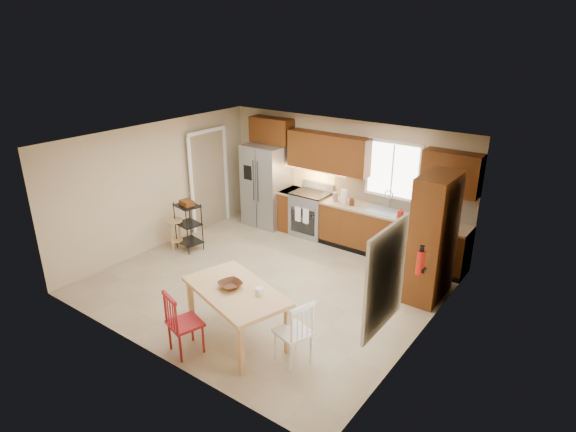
{
  "coord_description": "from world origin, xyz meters",
  "views": [
    {
      "loc": [
        4.68,
        -5.82,
        4.18
      ],
      "look_at": [
        0.14,
        0.4,
        1.15
      ],
      "focal_mm": 30.0,
      "sensor_mm": 36.0,
      "label": 1
    }
  ],
  "objects_px": {
    "dining_table": "(237,314)",
    "table_jar": "(259,292)",
    "utility_cart": "(189,226)",
    "chair_white": "(293,331)",
    "soap_bottle": "(401,212)",
    "refrigerator": "(267,185)",
    "range_stove": "(311,214)",
    "fire_extinguisher": "(421,263)",
    "chair_red": "(185,322)",
    "bar_stool": "(176,234)",
    "pantry": "(433,238)",
    "table_bowl": "(230,288)"
  },
  "relations": [
    {
      "from": "range_stove",
      "to": "chair_red",
      "type": "height_order",
      "value": "chair_red"
    },
    {
      "from": "chair_white",
      "to": "utility_cart",
      "type": "distance_m",
      "value": 4.06
    },
    {
      "from": "fire_extinguisher",
      "to": "chair_red",
      "type": "relative_size",
      "value": 0.39
    },
    {
      "from": "refrigerator",
      "to": "pantry",
      "type": "distance_m",
      "value": 4.23
    },
    {
      "from": "pantry",
      "to": "bar_stool",
      "type": "bearing_deg",
      "value": -165.76
    },
    {
      "from": "dining_table",
      "to": "utility_cart",
      "type": "distance_m",
      "value": 3.23
    },
    {
      "from": "table_jar",
      "to": "pantry",
      "type": "bearing_deg",
      "value": 61.45
    },
    {
      "from": "fire_extinguisher",
      "to": "chair_red",
      "type": "distance_m",
      "value": 3.36
    },
    {
      "from": "table_jar",
      "to": "dining_table",
      "type": "bearing_deg",
      "value": -164.05
    },
    {
      "from": "range_stove",
      "to": "chair_red",
      "type": "bearing_deg",
      "value": -78.98
    },
    {
      "from": "dining_table",
      "to": "table_bowl",
      "type": "xyz_separation_m",
      "value": [
        -0.1,
        0.0,
        0.4
      ]
    },
    {
      "from": "range_stove",
      "to": "soap_bottle",
      "type": "height_order",
      "value": "soap_bottle"
    },
    {
      "from": "dining_table",
      "to": "table_jar",
      "type": "distance_m",
      "value": 0.56
    },
    {
      "from": "table_bowl",
      "to": "bar_stool",
      "type": "bearing_deg",
      "value": 152.26
    },
    {
      "from": "pantry",
      "to": "bar_stool",
      "type": "height_order",
      "value": "pantry"
    },
    {
      "from": "chair_red",
      "to": "utility_cart",
      "type": "xyz_separation_m",
      "value": [
        -2.42,
        2.32,
        0.02
      ]
    },
    {
      "from": "table_jar",
      "to": "fire_extinguisher",
      "type": "bearing_deg",
      "value": 44.12
    },
    {
      "from": "fire_extinguisher",
      "to": "dining_table",
      "type": "distance_m",
      "value": 2.69
    },
    {
      "from": "refrigerator",
      "to": "fire_extinguisher",
      "type": "xyz_separation_m",
      "value": [
        4.33,
        -1.98,
        0.19
      ]
    },
    {
      "from": "refrigerator",
      "to": "soap_bottle",
      "type": "bearing_deg",
      "value": -0.45
    },
    {
      "from": "chair_red",
      "to": "chair_white",
      "type": "xyz_separation_m",
      "value": [
        1.3,
        0.7,
        0.0
      ]
    },
    {
      "from": "soap_bottle",
      "to": "table_jar",
      "type": "xyz_separation_m",
      "value": [
        -0.48,
        -3.53,
        -0.18
      ]
    },
    {
      "from": "refrigerator",
      "to": "fire_extinguisher",
      "type": "relative_size",
      "value": 5.06
    },
    {
      "from": "chair_red",
      "to": "table_bowl",
      "type": "distance_m",
      "value": 0.77
    },
    {
      "from": "fire_extinguisher",
      "to": "utility_cart",
      "type": "distance_m",
      "value": 4.78
    },
    {
      "from": "fire_extinguisher",
      "to": "dining_table",
      "type": "bearing_deg",
      "value": -139.63
    },
    {
      "from": "dining_table",
      "to": "soap_bottle",
      "type": "bearing_deg",
      "value": 94.1
    },
    {
      "from": "fire_extinguisher",
      "to": "chair_white",
      "type": "xyz_separation_m",
      "value": [
        -1.03,
        -1.63,
        -0.64
      ]
    },
    {
      "from": "refrigerator",
      "to": "soap_bottle",
      "type": "distance_m",
      "value": 3.18
    },
    {
      "from": "soap_bottle",
      "to": "bar_stool",
      "type": "distance_m",
      "value": 4.42
    },
    {
      "from": "utility_cart",
      "to": "fire_extinguisher",
      "type": "bearing_deg",
      "value": 11.64
    },
    {
      "from": "refrigerator",
      "to": "dining_table",
      "type": "xyz_separation_m",
      "value": [
        2.35,
        -3.66,
        -0.52
      ]
    },
    {
      "from": "fire_extinguisher",
      "to": "chair_white",
      "type": "height_order",
      "value": "fire_extinguisher"
    },
    {
      "from": "fire_extinguisher",
      "to": "pantry",
      "type": "bearing_deg",
      "value": 100.78
    },
    {
      "from": "utility_cart",
      "to": "chair_white",
      "type": "bearing_deg",
      "value": -12.07
    },
    {
      "from": "refrigerator",
      "to": "chair_white",
      "type": "height_order",
      "value": "refrigerator"
    },
    {
      "from": "refrigerator",
      "to": "range_stove",
      "type": "relative_size",
      "value": 1.98
    },
    {
      "from": "refrigerator",
      "to": "soap_bottle",
      "type": "xyz_separation_m",
      "value": [
        3.18,
        -0.02,
        0.09
      ]
    },
    {
      "from": "range_stove",
      "to": "chair_red",
      "type": "xyz_separation_m",
      "value": [
        0.85,
        -4.37,
        0.0
      ]
    },
    {
      "from": "soap_bottle",
      "to": "table_bowl",
      "type": "xyz_separation_m",
      "value": [
        -0.93,
        -3.63,
        -0.21
      ]
    },
    {
      "from": "soap_bottle",
      "to": "chair_white",
      "type": "height_order",
      "value": "soap_bottle"
    },
    {
      "from": "chair_white",
      "to": "utility_cart",
      "type": "height_order",
      "value": "utility_cart"
    },
    {
      "from": "refrigerator",
      "to": "fire_extinguisher",
      "type": "bearing_deg",
      "value": -24.52
    },
    {
      "from": "range_stove",
      "to": "fire_extinguisher",
      "type": "bearing_deg",
      "value": -32.62
    },
    {
      "from": "chair_red",
      "to": "table_jar",
      "type": "bearing_deg",
      "value": 64.04
    },
    {
      "from": "fire_extinguisher",
      "to": "soap_bottle",
      "type": "bearing_deg",
      "value": 120.53
    },
    {
      "from": "chair_white",
      "to": "bar_stool",
      "type": "xyz_separation_m",
      "value": [
        -3.94,
        1.47,
        -0.15
      ]
    },
    {
      "from": "table_jar",
      "to": "soap_bottle",
      "type": "bearing_deg",
      "value": 82.22
    },
    {
      "from": "pantry",
      "to": "fire_extinguisher",
      "type": "distance_m",
      "value": 1.07
    },
    {
      "from": "refrigerator",
      "to": "bar_stool",
      "type": "distance_m",
      "value": 2.31
    }
  ]
}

